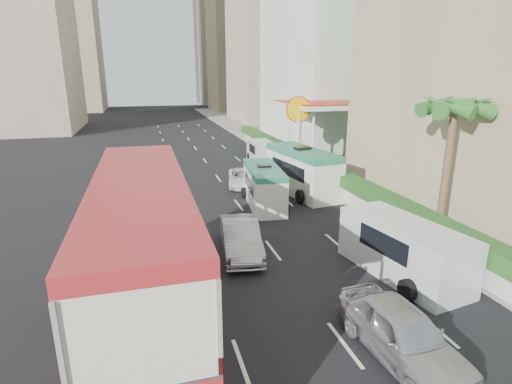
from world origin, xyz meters
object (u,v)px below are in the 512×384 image
object	(u,v)px
car_silver_lane_a	(241,253)
palm_tree	(446,173)
minibus_far	(302,171)
panel_van_far	(262,153)
car_silver_lane_b	(399,356)
shell_station	(320,132)
van_asset	(242,186)
minibus_near	(264,186)
double_decker_bus	(146,262)
panel_van_near	(403,249)

from	to	relation	value
car_silver_lane_a	palm_tree	bearing A→B (deg)	0.70
minibus_far	palm_tree	xyz separation A→B (m)	(3.36, -9.58, 1.87)
panel_van_far	car_silver_lane_b	bearing A→B (deg)	-95.94
shell_station	panel_van_far	bearing A→B (deg)	173.41
van_asset	shell_station	xyz separation A→B (m)	(9.09, 6.61, 2.75)
panel_van_far	shell_station	world-z (taller)	shell_station
car_silver_lane_a	van_asset	xyz separation A→B (m)	(2.82, 11.26, 0.00)
van_asset	minibus_near	size ratio (longest dim) A/B	0.77
palm_tree	car_silver_lane_a	bearing A→B (deg)	173.32
van_asset	minibus_far	world-z (taller)	minibus_far
car_silver_lane_b	van_asset	xyz separation A→B (m)	(0.03, 19.30, 0.00)
shell_station	car_silver_lane_b	bearing A→B (deg)	-109.39
double_decker_bus	minibus_far	world-z (taller)	double_decker_bus
double_decker_bus	panel_van_far	bearing A→B (deg)	65.86
car_silver_lane_a	palm_tree	size ratio (longest dim) A/B	0.73
panel_van_far	palm_tree	bearing A→B (deg)	-78.69
double_decker_bus	palm_tree	size ratio (longest dim) A/B	1.72
double_decker_bus	palm_tree	world-z (taller)	palm_tree
car_silver_lane_a	minibus_far	bearing A→B (deg)	60.45
car_silver_lane_b	panel_van_far	bearing A→B (deg)	78.11
panel_van_far	shell_station	xyz separation A→B (m)	(5.41, -0.63, 1.79)
car_silver_lane_b	panel_van_near	size ratio (longest dim) A/B	0.84
panel_van_near	panel_van_far	distance (m)	22.20
minibus_far	double_decker_bus	bearing A→B (deg)	-135.58
double_decker_bus	car_silver_lane_b	bearing A→B (deg)	-22.86
minibus_near	shell_station	distance (m)	14.57
car_silver_lane_a	car_silver_lane_b	xyz separation A→B (m)	(2.79, -8.04, 0.00)
double_decker_bus	shell_station	bearing A→B (deg)	55.18
double_decker_bus	minibus_far	xyz separation A→B (m)	(10.44, 13.58, -1.02)
car_silver_lane_b	van_asset	world-z (taller)	car_silver_lane_b
van_asset	minibus_near	bearing A→B (deg)	-75.83
minibus_far	shell_station	xyz separation A→B (m)	(5.56, 9.42, 1.24)
palm_tree	shell_station	distance (m)	19.14
palm_tree	minibus_near	bearing A→B (deg)	131.52
minibus_far	minibus_near	bearing A→B (deg)	-156.56
car_silver_lane_b	palm_tree	size ratio (longest dim) A/B	0.72
van_asset	minibus_far	size ratio (longest dim) A/B	0.63
car_silver_lane_a	panel_van_near	size ratio (longest dim) A/B	0.84
double_decker_bus	panel_van_near	distance (m)	10.13
car_silver_lane_a	panel_van_far	size ratio (longest dim) A/B	0.97
car_silver_lane_a	minibus_near	size ratio (longest dim) A/B	0.84
minibus_near	palm_tree	world-z (taller)	palm_tree
car_silver_lane_b	shell_station	xyz separation A→B (m)	(9.12, 25.90, 2.75)
minibus_far	van_asset	bearing A→B (deg)	133.40
car_silver_lane_b	panel_van_near	bearing A→B (deg)	50.98
van_asset	panel_van_far	world-z (taller)	panel_van_far
panel_van_near	palm_tree	bearing A→B (deg)	24.43
minibus_near	minibus_far	bearing A→B (deg)	38.32
panel_van_near	palm_tree	xyz separation A→B (m)	(3.87, 2.57, 2.28)
car_silver_lane_b	minibus_near	xyz separation A→B (m)	(0.24, 14.45, 1.22)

